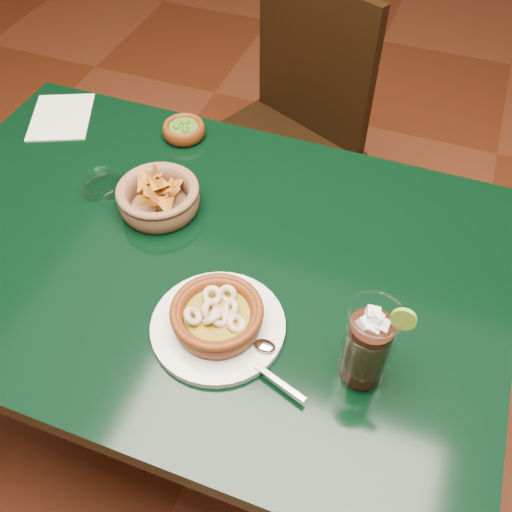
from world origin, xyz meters
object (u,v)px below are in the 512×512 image
(cola_drink, at_px, (367,346))
(chip_basket, at_px, (159,197))
(dining_chair, at_px, (282,135))
(dining_table, at_px, (196,282))
(shrimp_plate, at_px, (218,319))

(cola_drink, bearing_deg, chip_basket, 154.22)
(dining_chair, xyz_separation_m, chip_basket, (-0.06, -0.62, 0.27))
(dining_table, relative_size, cola_drink, 6.26)
(shrimp_plate, xyz_separation_m, cola_drink, (0.25, -0.00, 0.05))
(shrimp_plate, height_order, chip_basket, chip_basket)
(chip_basket, bearing_deg, shrimp_plate, -45.33)
(dining_chair, bearing_deg, chip_basket, -95.72)
(dining_chair, distance_m, chip_basket, 0.68)
(chip_basket, height_order, cola_drink, cola_drink)
(dining_chair, distance_m, cola_drink, 1.00)
(chip_basket, bearing_deg, dining_chair, 84.28)
(dining_table, distance_m, cola_drink, 0.44)
(shrimp_plate, bearing_deg, chip_basket, 134.67)
(cola_drink, bearing_deg, dining_chair, 115.92)
(dining_table, bearing_deg, chip_basket, 142.95)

